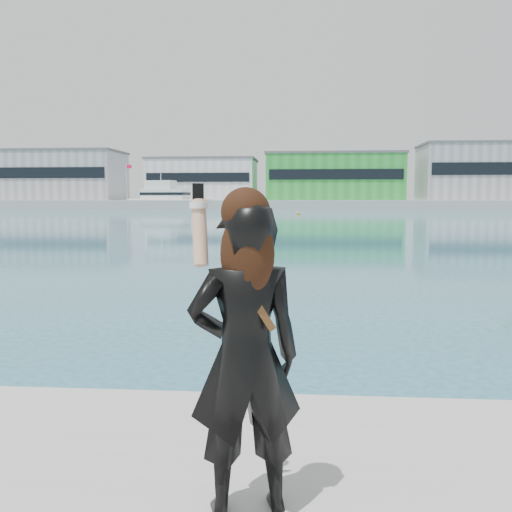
{
  "coord_description": "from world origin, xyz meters",
  "views": [
    {
      "loc": [
        0.89,
        -3.68,
        2.45
      ],
      "look_at": [
        0.6,
        -0.11,
        2.09
      ],
      "focal_mm": 40.0,
      "sensor_mm": 36.0,
      "label": 1
    }
  ],
  "objects": [
    {
      "name": "buoy_near",
      "position": [
        0.34,
        82.45,
        0.0
      ],
      "size": [
        0.5,
        0.5,
        0.5
      ],
      "primitive_type": "sphere",
      "color": "gold",
      "rests_on": "ground"
    },
    {
      "name": "far_quay",
      "position": [
        0.0,
        130.0,
        1.0
      ],
      "size": [
        320.0,
        40.0,
        2.0
      ],
      "primitive_type": "cube",
      "color": "#9E9E99",
      "rests_on": "ground"
    },
    {
      "name": "warehouse_grey_right",
      "position": [
        40.0,
        127.98,
        8.26
      ],
      "size": [
        25.5,
        15.35,
        12.5
      ],
      "color": "gray",
      "rests_on": "far_quay"
    },
    {
      "name": "warehouse_white",
      "position": [
        -22.0,
        127.98,
        6.76
      ],
      "size": [
        24.48,
        15.35,
        9.5
      ],
      "color": "silver",
      "rests_on": "far_quay"
    },
    {
      "name": "buoy_far",
      "position": [
        -5.67,
        74.5,
        0.0
      ],
      "size": [
        0.5,
        0.5,
        0.5
      ],
      "primitive_type": "sphere",
      "color": "gold",
      "rests_on": "ground"
    },
    {
      "name": "flagpole_right",
      "position": [
        22.09,
        121.0,
        6.54
      ],
      "size": [
        1.28,
        0.16,
        8.0
      ],
      "color": "silver",
      "rests_on": "far_quay"
    },
    {
      "name": "motor_yacht",
      "position": [
        -27.19,
        113.86,
        2.25
      ],
      "size": [
        17.77,
        8.29,
        8.0
      ],
      "rotation": [
        0.0,
        0.0,
        -0.21
      ],
      "color": "white",
      "rests_on": "ground"
    },
    {
      "name": "flagpole_left",
      "position": [
        -37.91,
        121.0,
        6.54
      ],
      "size": [
        1.28,
        0.16,
        8.0
      ],
      "color": "silver",
      "rests_on": "far_quay"
    },
    {
      "name": "warehouse_grey_left",
      "position": [
        -55.0,
        127.98,
        7.76
      ],
      "size": [
        26.52,
        16.36,
        11.5
      ],
      "color": "gray",
      "rests_on": "far_quay"
    },
    {
      "name": "woman",
      "position": [
        0.6,
        -0.81,
        1.67
      ],
      "size": [
        0.68,
        0.54,
        1.73
      ],
      "rotation": [
        0.0,
        0.0,
        3.41
      ],
      "color": "black",
      "rests_on": "near_quay"
    },
    {
      "name": "warehouse_green",
      "position": [
        8.0,
        127.98,
        7.26
      ],
      "size": [
        30.6,
        16.36,
        10.5
      ],
      "color": "green",
      "rests_on": "far_quay"
    }
  ]
}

